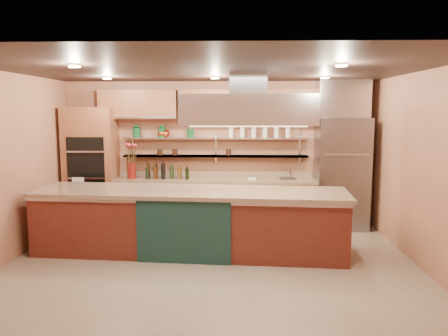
{
  "coord_description": "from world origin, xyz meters",
  "views": [
    {
      "loc": [
        0.36,
        -6.12,
        2.25
      ],
      "look_at": [
        0.15,
        1.0,
        1.3
      ],
      "focal_mm": 35.0,
      "sensor_mm": 36.0,
      "label": 1
    }
  ],
  "objects_px": {
    "flower_vase": "(132,171)",
    "kitchen_scale": "(252,177)",
    "island": "(190,221)",
    "green_canister": "(191,133)",
    "refrigerator": "(341,173)",
    "copper_kettle": "(165,134)"
  },
  "relations": [
    {
      "from": "kitchen_scale",
      "to": "island",
      "type": "bearing_deg",
      "value": -117.46
    },
    {
      "from": "island",
      "to": "green_canister",
      "type": "height_order",
      "value": "green_canister"
    },
    {
      "from": "refrigerator",
      "to": "island",
      "type": "relative_size",
      "value": 0.44
    },
    {
      "from": "island",
      "to": "flower_vase",
      "type": "bearing_deg",
      "value": 133.59
    },
    {
      "from": "island",
      "to": "kitchen_scale",
      "type": "distance_m",
      "value": 1.94
    },
    {
      "from": "refrigerator",
      "to": "copper_kettle",
      "type": "xyz_separation_m",
      "value": [
        -3.39,
        0.23,
        0.74
      ]
    },
    {
      "from": "flower_vase",
      "to": "copper_kettle",
      "type": "distance_m",
      "value": 0.97
    },
    {
      "from": "island",
      "to": "green_canister",
      "type": "bearing_deg",
      "value": 99.57
    },
    {
      "from": "kitchen_scale",
      "to": "copper_kettle",
      "type": "distance_m",
      "value": 1.9
    },
    {
      "from": "flower_vase",
      "to": "kitchen_scale",
      "type": "height_order",
      "value": "flower_vase"
    },
    {
      "from": "flower_vase",
      "to": "copper_kettle",
      "type": "bearing_deg",
      "value": 19.33
    },
    {
      "from": "refrigerator",
      "to": "island",
      "type": "height_order",
      "value": "refrigerator"
    },
    {
      "from": "island",
      "to": "flower_vase",
      "type": "relative_size",
      "value": 15.86
    },
    {
      "from": "island",
      "to": "green_canister",
      "type": "relative_size",
      "value": 28.95
    },
    {
      "from": "flower_vase",
      "to": "kitchen_scale",
      "type": "bearing_deg",
      "value": 0.0
    },
    {
      "from": "flower_vase",
      "to": "kitchen_scale",
      "type": "distance_m",
      "value": 2.32
    },
    {
      "from": "flower_vase",
      "to": "kitchen_scale",
      "type": "xyz_separation_m",
      "value": [
        2.32,
        0.0,
        -0.11
      ]
    },
    {
      "from": "island",
      "to": "copper_kettle",
      "type": "xyz_separation_m",
      "value": [
        -0.66,
        1.8,
        1.29
      ]
    },
    {
      "from": "kitchen_scale",
      "to": "green_canister",
      "type": "bearing_deg",
      "value": 175.27
    },
    {
      "from": "flower_vase",
      "to": "green_canister",
      "type": "xyz_separation_m",
      "value": [
        1.13,
        0.22,
        0.72
      ]
    },
    {
      "from": "green_canister",
      "to": "kitchen_scale",
      "type": "bearing_deg",
      "value": -10.42
    },
    {
      "from": "island",
      "to": "kitchen_scale",
      "type": "bearing_deg",
      "value": 61.17
    }
  ]
}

